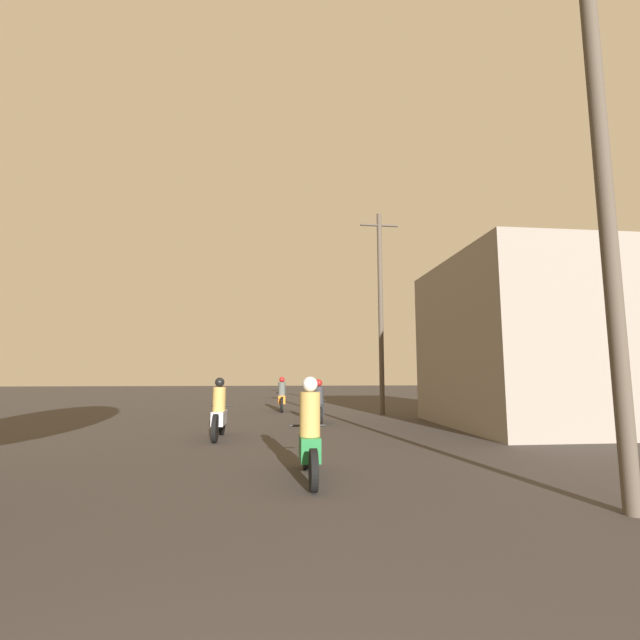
# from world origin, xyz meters

# --- Properties ---
(motorcycle_green) EXTENTS (0.60, 2.02, 1.58)m
(motorcycle_green) POSITION_xyz_m (0.85, 6.38, 0.64)
(motorcycle_green) COLOR black
(motorcycle_green) RESTS_ON ground_plane
(motorcycle_silver) EXTENTS (0.60, 2.04, 1.53)m
(motorcycle_silver) POSITION_xyz_m (-1.11, 10.81, 0.61)
(motorcycle_silver) COLOR black
(motorcycle_silver) RESTS_ON ground_plane
(motorcycle_black) EXTENTS (0.60, 1.84, 1.44)m
(motorcycle_black) POSITION_xyz_m (1.76, 14.07, 0.58)
(motorcycle_black) COLOR black
(motorcycle_black) RESTS_ON ground_plane
(motorcycle_orange) EXTENTS (0.60, 1.91, 1.50)m
(motorcycle_orange) POSITION_xyz_m (0.60, 18.68, 0.61)
(motorcycle_orange) COLOR black
(motorcycle_orange) RESTS_ON ground_plane
(building_right_near) EXTENTS (5.55, 6.23, 5.19)m
(building_right_near) POSITION_xyz_m (8.40, 12.21, 2.60)
(building_right_near) COLOR gray
(building_right_near) RESTS_ON ground_plane
(utility_pole_near) EXTENTS (1.60, 0.20, 8.15)m
(utility_pole_near) POSITION_xyz_m (4.43, 4.32, 4.24)
(utility_pole_near) COLOR #4C4238
(utility_pole_near) RESTS_ON ground_plane
(utility_pole_far) EXTENTS (1.60, 0.20, 8.38)m
(utility_pole_far) POSITION_xyz_m (4.60, 16.66, 4.36)
(utility_pole_far) COLOR #4C4238
(utility_pole_far) RESTS_ON ground_plane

